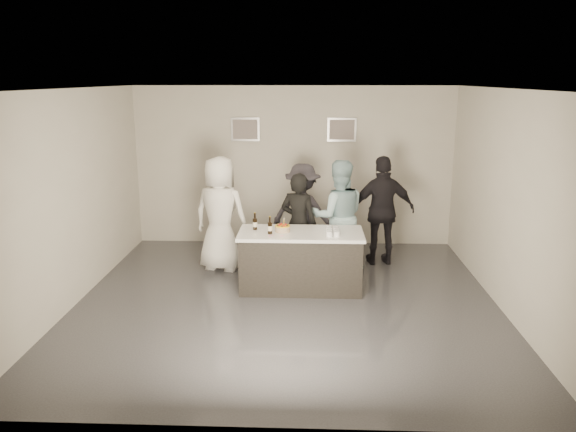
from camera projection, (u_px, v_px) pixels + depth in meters
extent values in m
plane|color=#3D3D42|center=(287.00, 302.00, 8.09)|extent=(6.00, 6.00, 0.00)
plane|color=white|center=(286.00, 89.00, 7.37)|extent=(6.00, 6.00, 0.00)
cube|color=beige|center=(293.00, 166.00, 10.64)|extent=(6.00, 0.04, 3.00)
cube|color=beige|center=(271.00, 274.00, 4.82)|extent=(6.00, 0.04, 3.00)
cube|color=beige|center=(73.00, 198.00, 7.85)|extent=(0.04, 6.00, 3.00)
cube|color=beige|center=(507.00, 202.00, 7.61)|extent=(0.04, 6.00, 3.00)
cube|color=#B2B2B7|center=(245.00, 129.00, 10.47)|extent=(0.54, 0.04, 0.44)
cube|color=#B2B2B7|center=(342.00, 130.00, 10.40)|extent=(0.54, 0.04, 0.44)
cube|color=white|center=(301.00, 260.00, 8.49)|extent=(1.86, 0.86, 0.90)
cylinder|color=yellow|center=(282.00, 229.00, 8.39)|extent=(0.23, 0.23, 0.08)
cylinder|color=black|center=(255.00, 221.00, 8.47)|extent=(0.07, 0.07, 0.26)
cylinder|color=black|center=(270.00, 225.00, 8.24)|extent=(0.07, 0.07, 0.26)
cube|color=gold|center=(333.00, 231.00, 8.27)|extent=(0.19, 0.40, 0.08)
cube|color=pink|center=(277.00, 236.00, 8.15)|extent=(0.24, 0.08, 0.01)
imported|color=black|center=(299.00, 224.00, 9.09)|extent=(0.71, 0.59, 1.67)
imported|color=#98BEC7|center=(338.00, 216.00, 9.17)|extent=(0.97, 0.79, 1.87)
imported|color=white|center=(220.00, 214.00, 9.25)|extent=(1.07, 0.84, 1.91)
imported|color=black|center=(383.00, 211.00, 9.54)|extent=(1.15, 0.60, 1.87)
imported|color=#333039|center=(303.00, 212.00, 9.77)|extent=(1.24, 0.92, 1.71)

